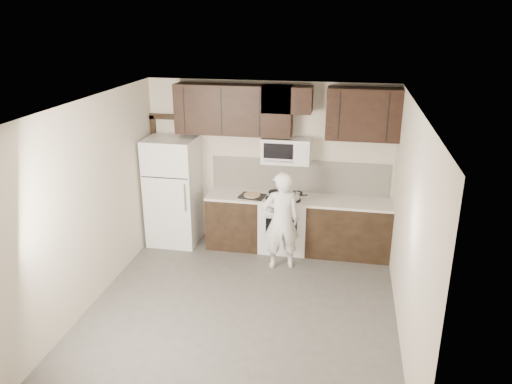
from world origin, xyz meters
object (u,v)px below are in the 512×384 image
(refrigerator, at_px, (173,191))
(person, at_px, (281,221))
(microwave, at_px, (286,150))
(stove, at_px, (284,223))

(refrigerator, distance_m, person, 1.99)
(microwave, height_order, refrigerator, microwave)
(stove, bearing_deg, refrigerator, -178.49)
(stove, xyz_separation_m, person, (0.04, -0.64, 0.30))
(refrigerator, relative_size, person, 1.18)
(microwave, bearing_deg, refrigerator, -174.85)
(stove, bearing_deg, person, -86.32)
(stove, relative_size, refrigerator, 0.52)
(microwave, relative_size, refrigerator, 0.42)
(stove, height_order, microwave, microwave)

